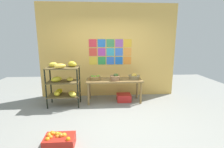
# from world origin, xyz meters

# --- Properties ---
(ground) EXTENTS (9.72, 9.72, 0.00)m
(ground) POSITION_xyz_m (0.00, 0.00, 0.00)
(ground) COLOR gray
(back_wall_with_art) EXTENTS (4.25, 0.07, 2.88)m
(back_wall_with_art) POSITION_xyz_m (0.00, 1.89, 1.44)
(back_wall_with_art) COLOR #E8B555
(back_wall_with_art) RESTS_ON ground
(banana_shelf_unit) EXTENTS (0.85, 0.54, 1.22)m
(banana_shelf_unit) POSITION_xyz_m (-1.25, 1.12, 0.72)
(banana_shelf_unit) COLOR black
(banana_shelf_unit) RESTS_ON ground
(display_table) EXTENTS (1.60, 0.60, 0.67)m
(display_table) POSITION_xyz_m (0.14, 1.33, 0.58)
(display_table) COLOR olive
(display_table) RESTS_ON ground
(fruit_basket_back_right) EXTENTS (0.30, 0.30, 0.19)m
(fruit_basket_back_right) POSITION_xyz_m (0.16, 1.23, 0.75)
(fruit_basket_back_right) COLOR #8E6644
(fruit_basket_back_right) RESTS_ON display_table
(fruit_basket_right) EXTENTS (0.34, 0.34, 0.17)m
(fruit_basket_right) POSITION_xyz_m (0.72, 1.33, 0.74)
(fruit_basket_right) COLOR olive
(fruit_basket_right) RESTS_ON display_table
(fruit_basket_left) EXTENTS (0.33, 0.33, 0.13)m
(fruit_basket_left) POSITION_xyz_m (-0.42, 1.34, 0.72)
(fruit_basket_left) COLOR olive
(fruit_basket_left) RESTS_ON display_table
(produce_crate_under_table) EXTENTS (0.41, 0.35, 0.21)m
(produce_crate_under_table) POSITION_xyz_m (0.43, 1.32, 0.11)
(produce_crate_under_table) COLOR red
(produce_crate_under_table) RESTS_ON ground
(orange_crate_foreground) EXTENTS (0.50, 0.33, 0.24)m
(orange_crate_foreground) POSITION_xyz_m (-0.97, -0.71, 0.11)
(orange_crate_foreground) COLOR #B42219
(orange_crate_foreground) RESTS_ON ground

